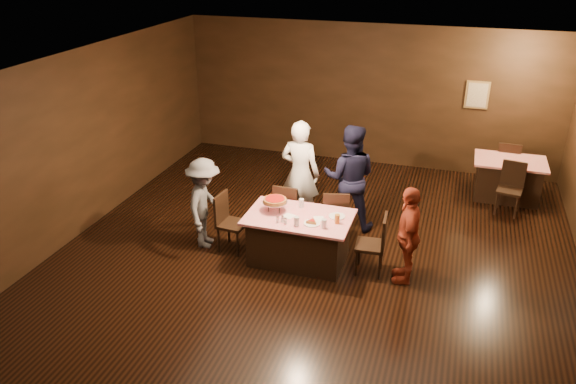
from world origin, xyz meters
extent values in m
plane|color=black|center=(0.00, 0.00, 0.00)|extent=(10.00, 10.00, 0.00)
cube|color=silver|center=(0.00, 0.00, 3.00)|extent=(8.00, 10.00, 0.04)
cube|color=black|center=(0.00, 5.00, 1.50)|extent=(8.00, 0.04, 3.00)
cube|color=black|center=(-4.00, 0.00, 1.50)|extent=(0.04, 10.00, 3.00)
cube|color=tan|center=(2.20, 4.97, 1.70)|extent=(0.46, 0.03, 0.56)
cube|color=beige|center=(2.20, 4.95, 1.70)|extent=(0.38, 0.01, 0.48)
cube|color=red|center=(-0.21, 0.55, 0.39)|extent=(1.60, 1.00, 0.77)
cube|color=red|center=(2.94, 3.94, 0.39)|extent=(1.30, 0.90, 0.77)
cube|color=black|center=(-0.61, 1.30, 0.47)|extent=(0.43, 0.43, 0.95)
cube|color=black|center=(0.19, 1.30, 0.47)|extent=(0.50, 0.50, 0.95)
cube|color=black|center=(-1.31, 0.55, 0.47)|extent=(0.46, 0.46, 0.95)
cube|color=black|center=(0.89, 0.55, 0.47)|extent=(0.45, 0.45, 0.95)
cube|color=black|center=(2.94, 3.24, 0.47)|extent=(0.49, 0.49, 0.95)
cube|color=black|center=(2.94, 4.54, 0.47)|extent=(0.45, 0.45, 0.95)
imported|color=white|center=(-0.55, 1.75, 0.94)|extent=(0.72, 0.50, 1.88)
imported|color=black|center=(0.28, 1.87, 0.92)|extent=(0.97, 0.80, 1.85)
imported|color=slate|center=(-1.78, 0.56, 0.75)|extent=(0.70, 1.04, 1.50)
imported|color=#A43921|center=(1.42, 0.51, 0.74)|extent=(0.48, 0.91, 1.49)
cylinder|color=black|center=(-0.61, 0.70, 0.84)|extent=(0.01, 0.01, 0.15)
cylinder|color=black|center=(-0.70, 0.55, 0.84)|extent=(0.01, 0.01, 0.15)
cylinder|color=black|center=(-0.52, 0.55, 0.84)|extent=(0.01, 0.01, 0.15)
cylinder|color=silver|center=(-0.61, 0.60, 0.93)|extent=(0.38, 0.38, 0.01)
cylinder|color=#B27233|center=(-0.61, 0.60, 0.96)|extent=(0.35, 0.35, 0.05)
cylinder|color=#A5140C|center=(-0.61, 0.60, 0.98)|extent=(0.30, 0.30, 0.01)
cylinder|color=white|center=(0.04, 0.37, 0.78)|extent=(0.25, 0.25, 0.01)
cylinder|color=#B27233|center=(0.04, 0.37, 0.81)|extent=(0.18, 0.18, 0.04)
cylinder|color=#A5140C|center=(0.04, 0.37, 0.83)|extent=(0.14, 0.14, 0.01)
cylinder|color=white|center=(0.34, 0.70, 0.78)|extent=(0.25, 0.25, 0.01)
cylinder|color=silver|center=(-0.16, 0.25, 0.84)|extent=(0.08, 0.08, 0.14)
cylinder|color=silver|center=(0.24, 0.30, 0.84)|extent=(0.08, 0.08, 0.14)
cylinder|color=#BF7F26|center=(0.39, 0.50, 0.84)|extent=(0.08, 0.08, 0.14)
cylinder|color=silver|center=(-0.26, 0.85, 0.84)|extent=(0.08, 0.08, 0.14)
cylinder|color=silver|center=(-0.39, 0.30, 0.81)|extent=(0.04, 0.04, 0.08)
cylinder|color=silver|center=(-0.39, 0.30, 0.85)|extent=(0.05, 0.05, 0.02)
cylinder|color=silver|center=(-0.33, 0.25, 0.81)|extent=(0.04, 0.04, 0.08)
cylinder|color=silver|center=(-0.33, 0.25, 0.85)|extent=(0.05, 0.05, 0.02)
cylinder|color=silver|center=(-0.45, 0.25, 0.81)|extent=(0.04, 0.04, 0.08)
cylinder|color=silver|center=(-0.45, 0.25, 0.85)|extent=(0.05, 0.05, 0.02)
cube|color=white|center=(0.09, 0.55, 0.77)|extent=(0.19, 0.19, 0.01)
cube|color=white|center=(-0.36, 0.50, 0.77)|extent=(0.21, 0.21, 0.01)
camera|label=1|loc=(1.90, -6.67, 4.67)|focal=35.00mm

